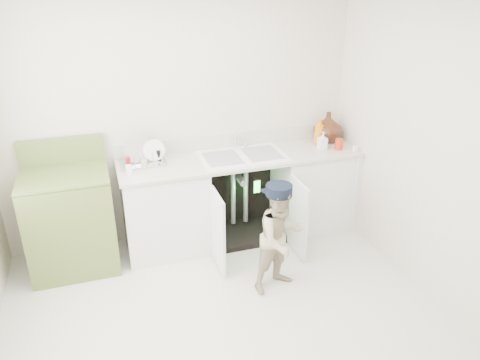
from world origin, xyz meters
The scene contains 5 objects.
ground centered at (0.00, 0.00, 0.00)m, with size 3.50×3.50×0.00m, color beige.
room_shell centered at (0.00, 0.00, 1.25)m, with size 6.00×5.50×1.26m.
counter_run centered at (0.58, 1.21, 0.47)m, with size 2.44×1.02×1.22m.
avocado_stove centered at (-1.13, 1.18, 0.49)m, with size 0.77×0.65×1.19m.
repair_worker centered at (0.59, 0.27, 0.50)m, with size 0.56×0.84×1.00m.
Camera 1 is at (-0.80, -2.88, 2.62)m, focal length 35.00 mm.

